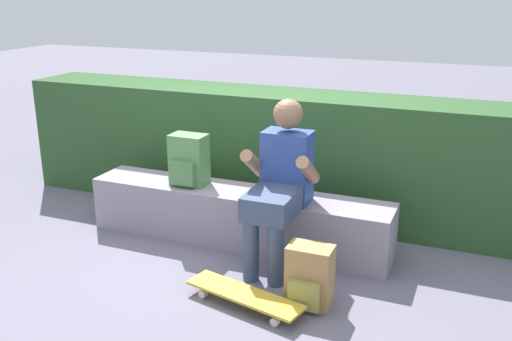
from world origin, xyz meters
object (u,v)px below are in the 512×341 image
(person_skater, at_px, (280,180))
(skateboard_near_person, at_px, (244,295))
(bench_main, at_px, (238,216))
(backpack_on_ground, at_px, (309,277))
(backpack_on_bench, at_px, (189,161))

(person_skater, bearing_deg, skateboard_near_person, -89.48)
(bench_main, distance_m, skateboard_near_person, 0.97)
(person_skater, height_order, backpack_on_ground, person_skater)
(bench_main, relative_size, person_skater, 2.03)
(backpack_on_bench, relative_size, backpack_on_ground, 1.00)
(bench_main, height_order, backpack_on_bench, backpack_on_bench)
(person_skater, xyz_separation_m, backpack_on_ground, (0.38, -0.48, -0.44))
(backpack_on_bench, distance_m, backpack_on_ground, 1.45)
(bench_main, bearing_deg, person_skater, -25.83)
(person_skater, height_order, skateboard_near_person, person_skater)
(person_skater, distance_m, skateboard_near_person, 0.86)
(bench_main, xyz_separation_m, backpack_on_ground, (0.80, -0.69, -0.02))
(bench_main, distance_m, backpack_on_bench, 0.58)
(bench_main, relative_size, skateboard_near_person, 2.90)
(skateboard_near_person, bearing_deg, backpack_on_ground, 24.51)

